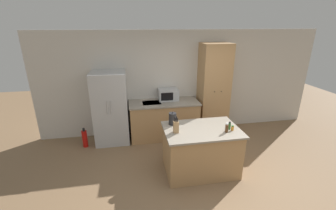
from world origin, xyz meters
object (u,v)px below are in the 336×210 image
(spice_bottle_amber_oil, at_px, (230,126))
(kettle, at_px, (173,119))
(microwave, at_px, (168,94))
(fire_extinguisher, at_px, (85,139))
(knife_block, at_px, (176,127))
(spice_bottle_tall_dark, at_px, (232,128))
(refrigerator, at_px, (111,108))
(pantry_cabinet, at_px, (213,90))
(spice_bottle_short_red, at_px, (227,128))

(spice_bottle_amber_oil, height_order, kettle, kettle)
(microwave, height_order, fire_extinguisher, microwave)
(knife_block, distance_m, spice_bottle_tall_dark, 1.04)
(refrigerator, height_order, spice_bottle_tall_dark, refrigerator)
(spice_bottle_amber_oil, bearing_deg, pantry_cabinet, 79.42)
(microwave, bearing_deg, fire_extinguisher, -170.51)
(knife_block, bearing_deg, microwave, 84.28)
(refrigerator, distance_m, knife_block, 2.01)
(fire_extinguisher, bearing_deg, spice_bottle_tall_dark, -27.16)
(microwave, bearing_deg, refrigerator, -173.93)
(pantry_cabinet, distance_m, spice_bottle_tall_dark, 1.77)
(microwave, relative_size, spice_bottle_short_red, 2.79)
(kettle, bearing_deg, pantry_cabinet, 44.50)
(spice_bottle_short_red, bearing_deg, microwave, 111.17)
(spice_bottle_tall_dark, bearing_deg, spice_bottle_short_red, -161.37)
(pantry_cabinet, distance_m, knife_block, 2.10)
(pantry_cabinet, bearing_deg, spice_bottle_short_red, -103.14)
(spice_bottle_tall_dark, height_order, spice_bottle_short_red, spice_bottle_short_red)
(refrigerator, bearing_deg, kettle, -44.64)
(microwave, relative_size, spice_bottle_tall_dark, 5.25)
(microwave, xyz_separation_m, kettle, (-0.16, -1.38, -0.05))
(fire_extinguisher, bearing_deg, pantry_cabinet, 4.43)
(pantry_cabinet, height_order, fire_extinguisher, pantry_cabinet)
(refrigerator, bearing_deg, spice_bottle_tall_dark, -36.52)
(refrigerator, bearing_deg, knife_block, -52.00)
(refrigerator, xyz_separation_m, pantry_cabinet, (2.54, 0.06, 0.29))
(refrigerator, relative_size, spice_bottle_short_red, 9.75)
(knife_block, distance_m, fire_extinguisher, 2.46)
(spice_bottle_tall_dark, bearing_deg, kettle, 156.22)
(spice_bottle_short_red, xyz_separation_m, spice_bottle_amber_oil, (0.10, 0.10, -0.01))
(microwave, bearing_deg, spice_bottle_amber_oil, -64.95)
(knife_block, height_order, spice_bottle_tall_dark, knife_block)
(knife_block, bearing_deg, fire_extinguisher, 143.36)
(spice_bottle_amber_oil, relative_size, fire_extinguisher, 0.31)
(refrigerator, distance_m, kettle, 1.75)
(spice_bottle_tall_dark, relative_size, fire_extinguisher, 0.20)
(microwave, bearing_deg, spice_bottle_tall_dark, -64.82)
(microwave, distance_m, spice_bottle_amber_oil, 1.96)
(spice_bottle_amber_oil, bearing_deg, refrigerator, 144.04)
(knife_block, xyz_separation_m, fire_extinguisher, (-1.86, 1.39, -0.80))
(microwave, distance_m, kettle, 1.39)
(pantry_cabinet, distance_m, spice_bottle_short_red, 1.83)
(microwave, distance_m, fire_extinguisher, 2.24)
(knife_block, relative_size, kettle, 1.22)
(spice_bottle_tall_dark, relative_size, kettle, 0.37)
(pantry_cabinet, bearing_deg, refrigerator, -178.76)
(pantry_cabinet, relative_size, spice_bottle_short_red, 13.06)
(spice_bottle_short_red, bearing_deg, knife_block, 170.87)
(pantry_cabinet, relative_size, fire_extinguisher, 4.86)
(pantry_cabinet, bearing_deg, fire_extinguisher, -175.57)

